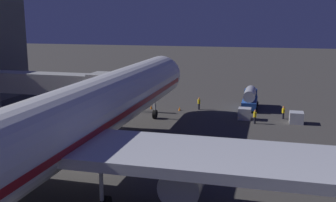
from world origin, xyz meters
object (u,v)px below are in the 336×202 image
(fuel_tanker, at_px, (250,98))
(ground_crew_near_nose_gear, at_px, (255,116))
(traffic_cone_nose_starboard, at_px, (151,107))
(ground_crew_marshaller_fwd, at_px, (283,112))
(traffic_cone_nose_port, at_px, (180,109))
(ground_crew_by_belt_loader, at_px, (199,103))
(baggage_container_mid_row, at_px, (296,118))
(baggage_container_near_belt, at_px, (245,114))
(jet_bridge, at_px, (35,83))
(airliner_at_gate, at_px, (38,139))

(fuel_tanker, distance_m, ground_crew_near_nose_gear, 9.09)
(fuel_tanker, distance_m, traffic_cone_nose_starboard, 15.01)
(ground_crew_marshaller_fwd, relative_size, traffic_cone_nose_port, 3.17)
(ground_crew_by_belt_loader, bearing_deg, traffic_cone_nose_port, 27.67)
(ground_crew_near_nose_gear, distance_m, traffic_cone_nose_starboard, 16.27)
(ground_crew_near_nose_gear, distance_m, ground_crew_marshaller_fwd, 5.07)
(baggage_container_mid_row, distance_m, ground_crew_marshaller_fwd, 2.54)
(baggage_container_near_belt, distance_m, ground_crew_by_belt_loader, 8.22)
(baggage_container_mid_row, height_order, traffic_cone_nose_starboard, baggage_container_mid_row)
(fuel_tanker, xyz_separation_m, ground_crew_marshaller_fwd, (-4.78, 5.46, -0.69))
(baggage_container_near_belt, bearing_deg, jet_bridge, 21.39)
(jet_bridge, height_order, traffic_cone_nose_starboard, jet_bridge)
(baggage_container_mid_row, bearing_deg, ground_crew_marshaller_fwd, -51.05)
(ground_crew_near_nose_gear, bearing_deg, ground_crew_marshaller_fwd, -135.78)
(fuel_tanker, height_order, baggage_container_near_belt, fuel_tanker)
(airliner_at_gate, bearing_deg, fuel_tanker, -107.91)
(ground_crew_by_belt_loader, relative_size, traffic_cone_nose_port, 3.30)
(jet_bridge, xyz_separation_m, ground_crew_near_nose_gear, (-26.72, -7.93, -4.50))
(jet_bridge, distance_m, baggage_container_near_belt, 27.56)
(traffic_cone_nose_starboard, bearing_deg, traffic_cone_nose_port, 180.00)
(airliner_at_gate, height_order, fuel_tanker, airliner_at_gate)
(fuel_tanker, xyz_separation_m, traffic_cone_nose_starboard, (14.36, 4.13, -1.37))
(jet_bridge, distance_m, traffic_cone_nose_starboard, 17.80)
(airliner_at_gate, distance_m, traffic_cone_nose_starboard, 33.98)
(baggage_container_near_belt, xyz_separation_m, ground_crew_near_nose_gear, (-1.44, 1.97, 0.24))
(ground_crew_near_nose_gear, bearing_deg, traffic_cone_nose_starboard, -17.42)
(airliner_at_gate, xyz_separation_m, traffic_cone_nose_port, (-2.20, -33.51, -5.16))
(baggage_container_mid_row, relative_size, traffic_cone_nose_port, 3.26)
(fuel_tanker, bearing_deg, jet_bridge, 33.50)
(airliner_at_gate, xyz_separation_m, traffic_cone_nose_starboard, (2.20, -33.51, -5.16))
(airliner_at_gate, distance_m, baggage_container_mid_row, 35.75)
(fuel_tanker, bearing_deg, ground_crew_marshaller_fwd, 131.18)
(jet_bridge, bearing_deg, baggage_container_near_belt, -158.61)
(baggage_container_near_belt, distance_m, baggage_container_mid_row, 6.68)
(ground_crew_near_nose_gear, xyz_separation_m, traffic_cone_nose_starboard, (15.51, -4.87, -0.74))
(airliner_at_gate, bearing_deg, ground_crew_near_nose_gear, -114.91)
(baggage_container_mid_row, relative_size, ground_crew_marshaller_fwd, 1.03)
(baggage_container_mid_row, bearing_deg, ground_crew_near_nose_gear, 16.67)
(baggage_container_mid_row, xyz_separation_m, traffic_cone_nose_port, (16.33, -3.30, -0.47))
(ground_crew_by_belt_loader, bearing_deg, ground_crew_marshaller_fwd, 167.35)
(baggage_container_mid_row, bearing_deg, jet_bridge, 16.55)
(baggage_container_near_belt, distance_m, ground_crew_marshaller_fwd, 5.32)
(airliner_at_gate, relative_size, fuel_tanker, 10.74)
(jet_bridge, height_order, baggage_container_mid_row, jet_bridge)
(fuel_tanker, xyz_separation_m, baggage_container_mid_row, (-6.37, 7.43, -0.90))
(airliner_at_gate, relative_size, baggage_container_mid_row, 38.59)
(ground_crew_marshaller_fwd, bearing_deg, airliner_at_gate, 62.24)
(baggage_container_mid_row, xyz_separation_m, ground_crew_by_belt_loader, (13.69, -4.69, 0.26))
(airliner_at_gate, relative_size, ground_crew_marshaller_fwd, 39.68)
(baggage_container_near_belt, bearing_deg, ground_crew_by_belt_loader, -31.38)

